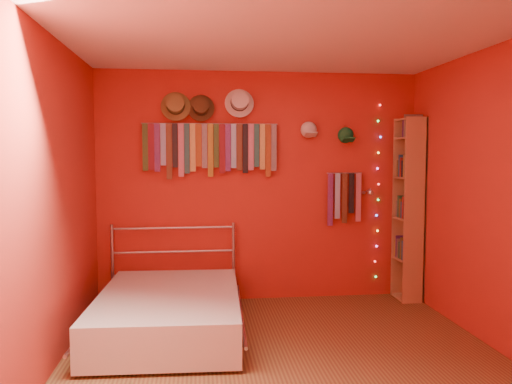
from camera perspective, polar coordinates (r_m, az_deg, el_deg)
name	(u,v)px	position (r m, az deg, el deg)	size (l,w,h in m)	color
ground	(287,363)	(4.07, 3.61, -18.94)	(3.50, 3.50, 0.00)	brown
back_wall	(260,187)	(5.48, 0.42, 0.61)	(3.50, 0.02, 2.50)	#A9211B
right_wall	(506,199)	(4.41, 26.66, -0.75)	(0.02, 3.50, 2.50)	#A9211B
left_wall	(46,204)	(3.85, -22.90, -1.31)	(0.02, 3.50, 2.50)	#A9211B
ceiling	(289,32)	(3.84, 3.80, 17.79)	(3.50, 3.50, 0.02)	white
tie_rack	(210,146)	(5.36, -5.23, 5.21)	(1.45, 0.03, 0.60)	#A7A7AC
small_tie_rack	(344,196)	(5.61, 10.04, -0.41)	(0.40, 0.03, 0.59)	#A7A7AC
fedora_olive	(176,105)	(5.35, -9.18, 9.76)	(0.31, 0.17, 0.31)	olive
fedora_brown	(201,107)	(5.35, -6.32, 9.63)	(0.29, 0.16, 0.28)	#402D17
fedora_white	(240,102)	(5.37, -1.89, 10.24)	(0.31, 0.17, 0.31)	silver
cap_white	(309,130)	(5.51, 6.04, 7.07)	(0.18, 0.23, 0.18)	silver
cap_green	(346,135)	(5.61, 10.22, 6.40)	(0.18, 0.22, 0.18)	#176B31
fairy_lights	(378,192)	(5.76, 13.74, 0.00)	(0.06, 0.02, 1.96)	#FF3333
reading_lamp	(369,192)	(5.55, 12.84, -0.04)	(0.06, 0.27, 0.08)	#A7A7AC
bookshelf	(412,208)	(5.73, 17.39, -1.76)	(0.25, 0.34, 2.00)	#AD724E
bed	(169,312)	(4.63, -9.88, -13.32)	(1.38, 1.83, 0.87)	#A7A7AC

